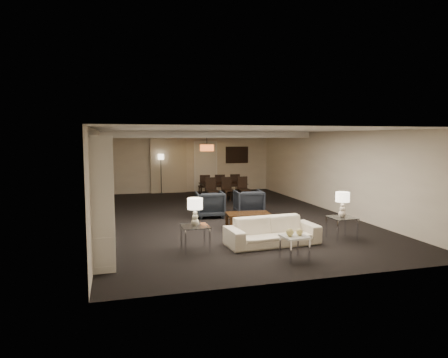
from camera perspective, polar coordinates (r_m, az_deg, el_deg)
floor at (r=11.86m, az=0.00°, el=-5.29°), size 11.00×11.00×0.00m
ceiling at (r=11.63m, az=0.00°, el=6.87°), size 7.00×11.00×0.02m
wall_back at (r=17.03m, az=-4.96°, el=2.37°), size 7.00×0.02×2.50m
wall_front at (r=6.59m, az=12.93°, el=-3.52°), size 7.00×0.02×2.50m
wall_left at (r=11.27m, az=-17.42°, el=0.26°), size 0.02×11.00×2.50m
wall_right at (r=13.06m, az=14.97°, el=1.08°), size 0.02×11.00×2.50m
ceiling_soffit at (r=15.03m, az=-3.59°, el=6.28°), size 7.00×4.00×0.20m
curtains at (r=16.81m, az=-7.93°, el=2.11°), size 1.50×0.12×2.40m
door at (r=17.15m, az=-2.64°, el=1.74°), size 0.90×0.05×2.10m
painting at (r=17.48m, az=1.85°, el=3.46°), size 0.95×0.04×0.65m
media_unit at (r=8.69m, az=-16.70°, el=-1.85°), size 0.38×3.40×2.35m
pendant_light at (r=15.10m, az=-2.46°, el=4.47°), size 0.52×0.52×0.24m
sofa at (r=8.77m, az=6.91°, el=-7.42°), size 2.06×0.92×0.59m
coffee_table at (r=10.25m, az=3.48°, el=-5.97°), size 1.16×0.74×0.40m
armchair_left at (r=11.66m, az=-2.04°, el=-3.62°), size 0.86×0.88×0.75m
armchair_right at (r=11.99m, az=3.55°, el=-3.36°), size 0.87×0.89×0.75m
side_table_left at (r=8.30m, az=-4.13°, el=-8.42°), size 0.56×0.56×0.52m
side_table_right at (r=9.54m, az=16.45°, el=-6.74°), size 0.56×0.56×0.52m
table_lamp_left at (r=8.18m, az=-4.16°, el=-4.73°), size 0.35×0.35×0.57m
table_lamp_right at (r=9.44m, az=16.55°, el=-3.52°), size 0.34×0.34×0.57m
marble_table at (r=7.81m, az=10.02°, el=-9.62°), size 0.51×0.51×0.46m
gold_gourd_a at (r=7.70m, az=9.39°, el=-7.52°), size 0.15×0.15×0.15m
gold_gourd_b at (r=7.78m, az=10.73°, el=-7.46°), size 0.13×0.13×0.13m
television at (r=9.55m, az=-16.40°, el=-1.82°), size 1.09×0.14×0.63m
vase_blue at (r=7.82m, az=-16.81°, el=-2.93°), size 0.16×0.16×0.16m
vase_amber at (r=8.24m, az=-16.85°, el=1.09°), size 0.18×0.18×0.19m
floor_speaker at (r=10.22m, az=-15.81°, el=-4.30°), size 0.15×0.15×1.07m
dining_table at (r=15.01m, az=-0.10°, el=-1.76°), size 1.70×0.96×0.59m
chair_nl at (r=14.21m, az=-1.73°, el=-1.61°), size 0.42×0.42×0.88m
chair_nm at (r=14.37m, az=0.59°, el=-1.53°), size 0.46×0.46×0.88m
chair_nr at (r=14.54m, az=2.86°, el=-1.44°), size 0.43×0.43×0.88m
chair_fl at (r=15.47m, az=-2.88°, el=-0.99°), size 0.41×0.41×0.88m
chair_fm at (r=15.61m, az=-0.73°, el=-0.92°), size 0.43×0.43×0.88m
chair_fr at (r=15.77m, az=1.38°, el=-0.85°), size 0.42×0.42×0.88m
floor_lamp at (r=16.58m, az=-8.98°, el=0.71°), size 0.31×0.31×1.63m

